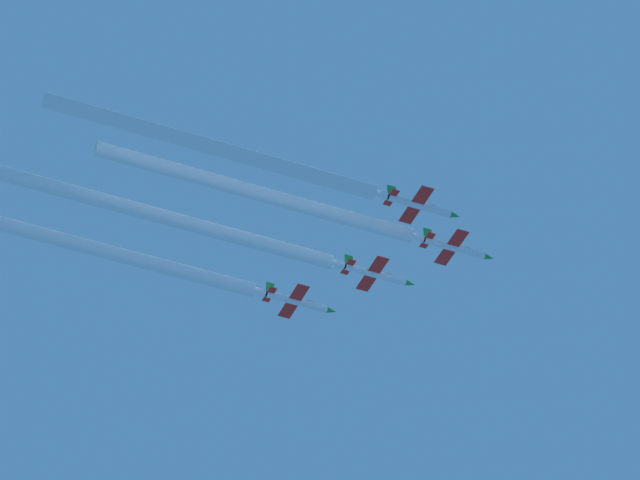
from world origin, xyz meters
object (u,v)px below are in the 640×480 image
at_px(jet_lead, 456,248).
at_px(jet_right_wingman, 421,206).
at_px(jet_left_wingman, 377,275).
at_px(jet_outer_left, 299,302).

distance_m(jet_lead, jet_right_wingman, 13.40).
height_order(jet_lead, jet_left_wingman, jet_lead).
relative_size(jet_lead, jet_outer_left, 1.00).
relative_size(jet_left_wingman, jet_outer_left, 1.00).
xyz_separation_m(jet_lead, jet_left_wingman, (-8.81, -9.58, -1.61)).
bearing_deg(jet_lead, jet_left_wingman, -132.61).
bearing_deg(jet_lead, jet_outer_left, -134.41).
distance_m(jet_lead, jet_outer_left, 26.65).
bearing_deg(jet_left_wingman, jet_outer_left, -136.15).
distance_m(jet_left_wingman, jet_outer_left, 13.56).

